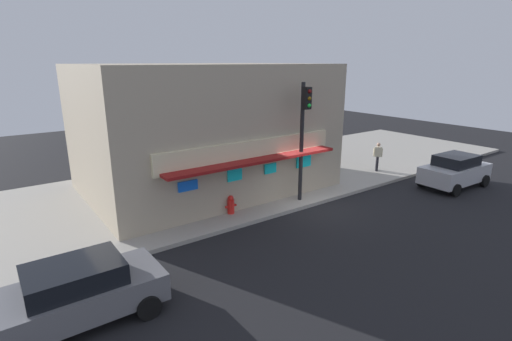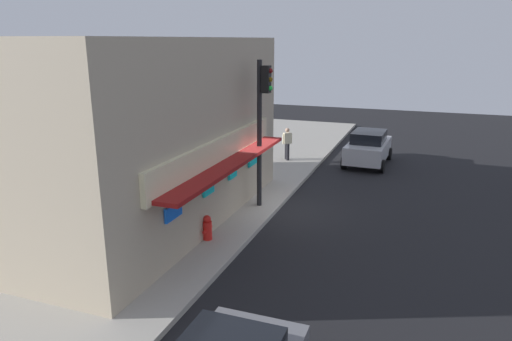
% 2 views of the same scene
% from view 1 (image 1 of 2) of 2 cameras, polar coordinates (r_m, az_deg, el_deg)
% --- Properties ---
extents(ground_plane, '(56.93, 56.93, 0.00)m').
position_cam_1_polar(ground_plane, '(17.88, 8.53, -5.32)').
color(ground_plane, black).
extents(sidewalk, '(37.95, 10.44, 0.16)m').
position_cam_1_polar(sidewalk, '(21.65, -1.13, -1.10)').
color(sidewalk, '#A39E93').
rests_on(sidewalk, ground_plane).
extents(corner_building, '(11.60, 8.80, 6.15)m').
position_cam_1_polar(corner_building, '(19.61, -7.56, 6.44)').
color(corner_building, tan).
rests_on(corner_building, sidewalk).
extents(traffic_light, '(0.32, 0.58, 5.41)m').
position_cam_1_polar(traffic_light, '(17.24, 7.09, 6.43)').
color(traffic_light, black).
rests_on(traffic_light, sidewalk).
extents(fire_hydrant, '(0.53, 0.29, 0.81)m').
position_cam_1_polar(fire_hydrant, '(16.39, -3.76, -5.13)').
color(fire_hydrant, red).
rests_on(fire_hydrant, sidewalk).
extents(trash_can, '(0.51, 0.51, 0.91)m').
position_cam_1_polar(trash_can, '(20.13, 9.20, -1.04)').
color(trash_can, '#2D2D2D').
rests_on(trash_can, sidewalk).
extents(pedestrian, '(0.43, 0.49, 1.68)m').
position_cam_1_polar(pedestrian, '(23.69, 17.66, 2.14)').
color(pedestrian, black).
rests_on(pedestrian, sidewalk).
extents(potted_plant_by_doorway, '(0.75, 0.75, 1.01)m').
position_cam_1_polar(potted_plant_by_doorway, '(17.24, -7.09, -3.49)').
color(potted_plant_by_doorway, brown).
rests_on(potted_plant_by_doorway, sidewalk).
extents(parked_car_grey, '(4.22, 2.12, 1.61)m').
position_cam_1_polar(parked_car_grey, '(11.09, -25.12, -16.12)').
color(parked_car_grey, slate).
rests_on(parked_car_grey, ground_plane).
extents(parked_car_silver, '(4.03, 2.20, 1.73)m').
position_cam_1_polar(parked_car_silver, '(22.73, 27.48, -0.02)').
color(parked_car_silver, '#B7B7BC').
rests_on(parked_car_silver, ground_plane).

